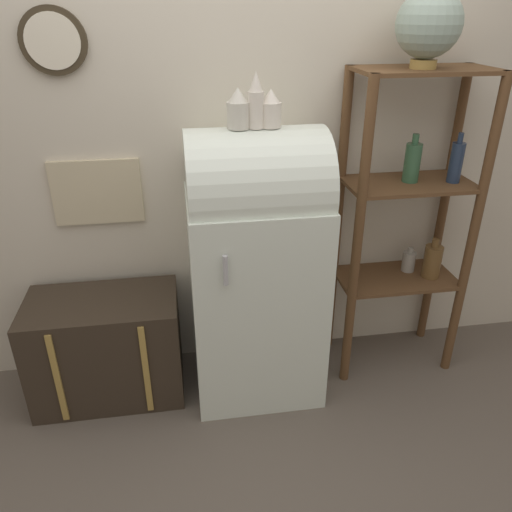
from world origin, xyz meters
name	(u,v)px	position (x,y,z in m)	size (l,w,h in m)	color
ground_plane	(263,410)	(0.00, 0.00, 0.00)	(12.00, 12.00, 0.00)	#60564C
wall_back	(245,131)	(-0.01, 0.57, 1.35)	(7.00, 0.09, 2.70)	beige
refrigerator	(255,264)	(0.00, 0.26, 0.75)	(0.66, 0.62, 1.44)	silver
suitcase_trunk	(107,347)	(-0.80, 0.29, 0.29)	(0.77, 0.45, 0.58)	#33281E
shelf_unit	(408,211)	(0.84, 0.34, 0.95)	(0.68, 0.38, 1.67)	brown
globe	(429,25)	(0.78, 0.31, 1.85)	(0.29, 0.29, 0.33)	#AD8942
vase_left	(238,110)	(-0.08, 0.25, 1.52)	(0.10, 0.10, 0.18)	beige
vase_center	(255,102)	(0.00, 0.24, 1.55)	(0.07, 0.07, 0.24)	silver
vase_right	(271,110)	(0.07, 0.25, 1.52)	(0.09, 0.09, 0.17)	silver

